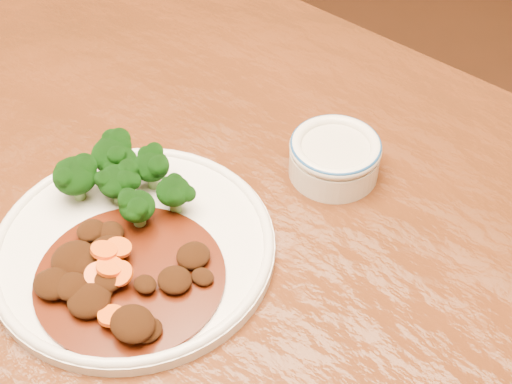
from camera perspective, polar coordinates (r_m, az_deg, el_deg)
The scene contains 5 objects.
dining_table at distance 0.85m, azimuth -6.78°, elevation -5.43°, with size 1.53×0.94×0.75m.
dinner_plate at distance 0.75m, azimuth -9.77°, elevation -4.28°, with size 0.29×0.29×0.02m.
broccoli_florets at distance 0.78m, azimuth -10.83°, elevation 1.32°, with size 0.14×0.11×0.05m.
mince_stew at distance 0.71m, azimuth -11.37°, elevation -6.72°, with size 0.19×0.19×0.03m.
dip_bowl at distance 0.82m, azimuth 6.31°, elevation 2.91°, with size 0.11×0.11×0.05m.
Camera 1 is at (0.41, -0.35, 1.32)m, focal length 50.00 mm.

